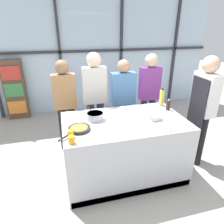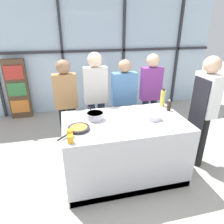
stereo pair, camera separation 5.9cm
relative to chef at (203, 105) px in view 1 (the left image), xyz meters
name	(u,v)px [view 1 (the left image)]	position (x,y,z in m)	size (l,w,h in m)	color
ground_plane	(123,172)	(-1.24, 0.01, -1.01)	(18.00, 18.00, 0.00)	#ADA89E
back_window_wall	(92,56)	(-1.24, 2.76, 0.40)	(6.40, 0.10, 2.80)	silver
bookshelf	(15,90)	(-3.13, 2.57, -0.29)	(0.48, 0.19, 1.43)	brown
demo_island	(124,148)	(-1.24, 0.01, -0.55)	(1.72, 1.02, 0.91)	#B7BABF
chef	(203,105)	(0.00, 0.00, 0.00)	(0.24, 0.42, 1.75)	black
spectator_far_left	(65,101)	(-2.01, 0.91, -0.06)	(0.39, 0.23, 1.63)	black
spectator_center_left	(95,95)	(-1.50, 0.91, 0.00)	(0.40, 0.24, 1.73)	#232838
spectator_center_right	(123,98)	(-0.98, 0.91, -0.11)	(0.44, 0.22, 1.59)	black
spectator_far_right	(149,92)	(-0.47, 0.91, -0.03)	(0.38, 0.23, 1.67)	#232838
frying_pan	(79,129)	(-1.89, -0.12, -0.08)	(0.41, 0.40, 0.04)	#232326
saucepan	(95,116)	(-1.64, 0.14, -0.05)	(0.23, 0.43, 0.10)	silver
white_plate	(165,127)	(-0.80, -0.33, -0.09)	(0.25, 0.25, 0.01)	white
mixing_bowl	(154,116)	(-0.83, -0.06, -0.06)	(0.20, 0.20, 0.07)	silver
oil_bottle	(162,98)	(-0.48, 0.39, 0.03)	(0.08, 0.08, 0.29)	#E0CC4C
pepper_grinder	(168,105)	(-0.47, 0.19, -0.02)	(0.06, 0.06, 0.18)	#332319
juice_glass_near	(72,140)	(-2.00, -0.40, -0.06)	(0.07, 0.07, 0.09)	orange
juice_glass_far	(71,134)	(-2.00, -0.26, -0.06)	(0.07, 0.07, 0.09)	orange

